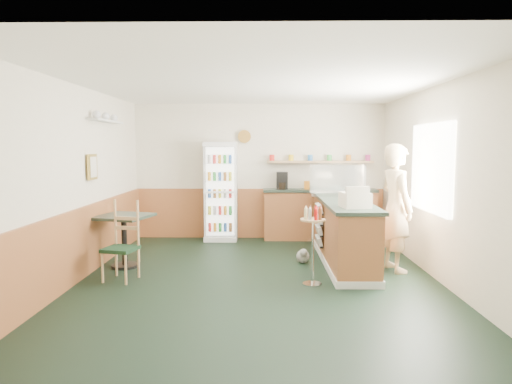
{
  "coord_description": "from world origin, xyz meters",
  "views": [
    {
      "loc": [
        0.09,
        -6.2,
        1.85
      ],
      "look_at": [
        -0.03,
        0.6,
        1.17
      ],
      "focal_mm": 32.0,
      "sensor_mm": 36.0,
      "label": 1
    }
  ],
  "objects_px": {
    "display_case": "(337,180)",
    "cash_register": "(355,200)",
    "shopkeeper": "(396,208)",
    "cafe_chair": "(122,238)",
    "drinks_fridge": "(221,191)",
    "cafe_table": "(124,231)",
    "condiment_stand": "(313,234)"
  },
  "relations": [
    {
      "from": "display_case",
      "to": "cash_register",
      "type": "distance_m",
      "value": 1.6
    },
    {
      "from": "shopkeeper",
      "to": "cafe_chair",
      "type": "height_order",
      "value": "shopkeeper"
    },
    {
      "from": "drinks_fridge",
      "to": "cafe_table",
      "type": "relative_size",
      "value": 2.15
    },
    {
      "from": "cafe_table",
      "to": "cafe_chair",
      "type": "height_order",
      "value": "cafe_chair"
    },
    {
      "from": "cash_register",
      "to": "cafe_table",
      "type": "xyz_separation_m",
      "value": [
        -3.4,
        0.56,
        -0.54
      ]
    },
    {
      "from": "display_case",
      "to": "condiment_stand",
      "type": "distance_m",
      "value": 2.06
    },
    {
      "from": "shopkeeper",
      "to": "condiment_stand",
      "type": "bearing_deg",
      "value": 106.19
    },
    {
      "from": "cash_register",
      "to": "condiment_stand",
      "type": "height_order",
      "value": "cash_register"
    },
    {
      "from": "display_case",
      "to": "cafe_table",
      "type": "relative_size",
      "value": 1.02
    },
    {
      "from": "condiment_stand",
      "to": "cafe_chair",
      "type": "distance_m",
      "value": 2.65
    },
    {
      "from": "drinks_fridge",
      "to": "display_case",
      "type": "distance_m",
      "value": 2.38
    },
    {
      "from": "condiment_stand",
      "to": "cafe_chair",
      "type": "relative_size",
      "value": 0.94
    },
    {
      "from": "display_case",
      "to": "cafe_table",
      "type": "xyz_separation_m",
      "value": [
        -3.4,
        -1.03,
        -0.7
      ]
    },
    {
      "from": "drinks_fridge",
      "to": "cash_register",
      "type": "height_order",
      "value": "drinks_fridge"
    },
    {
      "from": "display_case",
      "to": "cafe_table",
      "type": "height_order",
      "value": "display_case"
    },
    {
      "from": "cash_register",
      "to": "condiment_stand",
      "type": "distance_m",
      "value": 0.79
    },
    {
      "from": "drinks_fridge",
      "to": "display_case",
      "type": "relative_size",
      "value": 2.11
    },
    {
      "from": "shopkeeper",
      "to": "cafe_chair",
      "type": "bearing_deg",
      "value": 83.98
    },
    {
      "from": "cash_register",
      "to": "shopkeeper",
      "type": "height_order",
      "value": "shopkeeper"
    },
    {
      "from": "drinks_fridge",
      "to": "shopkeeper",
      "type": "distance_m",
      "value": 3.58
    },
    {
      "from": "display_case",
      "to": "cafe_chair",
      "type": "distance_m",
      "value": 3.7
    },
    {
      "from": "cafe_table",
      "to": "cafe_chair",
      "type": "xyz_separation_m",
      "value": [
        0.16,
        -0.61,
        0.01
      ]
    },
    {
      "from": "condiment_stand",
      "to": "cafe_table",
      "type": "relative_size",
      "value": 1.15
    },
    {
      "from": "shopkeeper",
      "to": "cafe_table",
      "type": "xyz_separation_m",
      "value": [
        -4.1,
        0.12,
        -0.38
      ]
    },
    {
      "from": "cash_register",
      "to": "cafe_chair",
      "type": "xyz_separation_m",
      "value": [
        -3.24,
        -0.04,
        -0.54
      ]
    },
    {
      "from": "cash_register",
      "to": "cafe_chair",
      "type": "bearing_deg",
      "value": 172.53
    },
    {
      "from": "shopkeeper",
      "to": "cafe_chair",
      "type": "relative_size",
      "value": 1.71
    },
    {
      "from": "drinks_fridge",
      "to": "cash_register",
      "type": "distance_m",
      "value": 3.4
    },
    {
      "from": "shopkeeper",
      "to": "drinks_fridge",
      "type": "bearing_deg",
      "value": 38.63
    },
    {
      "from": "cash_register",
      "to": "shopkeeper",
      "type": "distance_m",
      "value": 0.84
    },
    {
      "from": "display_case",
      "to": "cash_register",
      "type": "relative_size",
      "value": 2.42
    },
    {
      "from": "shopkeeper",
      "to": "cafe_table",
      "type": "distance_m",
      "value": 4.12
    }
  ]
}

